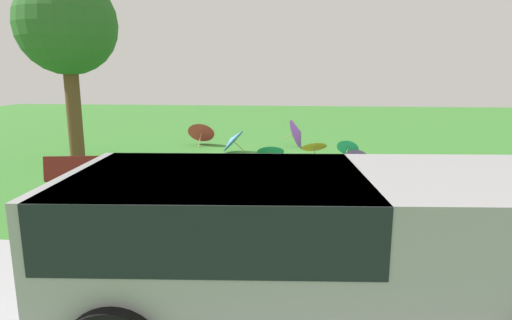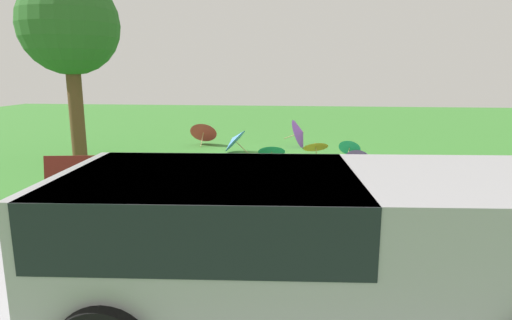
% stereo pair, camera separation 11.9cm
% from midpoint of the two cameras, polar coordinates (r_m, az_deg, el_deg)
% --- Properties ---
extents(ground, '(40.00, 40.00, 0.00)m').
position_cam_midpoint_polar(ground, '(11.41, 0.45, -0.63)').
color(ground, '#387A2D').
extents(van_dark, '(4.72, 2.39, 1.53)m').
position_cam_midpoint_polar(van_dark, '(4.06, 5.88, -10.34)').
color(van_dark, '#99999E').
rests_on(van_dark, ground).
extents(park_bench, '(1.66, 0.73, 0.90)m').
position_cam_midpoint_polar(park_bench, '(8.73, -20.58, -2.10)').
color(park_bench, maroon).
rests_on(park_bench, ground).
extents(shade_tree, '(2.60, 2.60, 4.92)m').
position_cam_midpoint_polar(shade_tree, '(12.76, -23.21, 15.89)').
color(shade_tree, brown).
rests_on(shade_tree, ground).
extents(parasol_red_0, '(0.90, 0.88, 0.85)m').
position_cam_midpoint_polar(parasol_red_0, '(14.61, -6.69, 3.83)').
color(parasol_red_0, tan).
rests_on(parasol_red_0, ground).
extents(parasol_purple_0, '(0.88, 1.03, 0.96)m').
position_cam_midpoint_polar(parasol_purple_0, '(14.03, 6.14, 3.59)').
color(parasol_purple_0, tan).
rests_on(parasol_purple_0, ground).
extents(parasol_orange_0, '(0.82, 0.80, 0.66)m').
position_cam_midpoint_polar(parasol_orange_0, '(11.84, 8.15, 1.91)').
color(parasol_orange_0, tan).
rests_on(parasol_orange_0, ground).
extents(parasol_purple_1, '(0.69, 0.69, 0.62)m').
position_cam_midpoint_polar(parasol_purple_1, '(11.06, 13.54, 0.27)').
color(parasol_purple_1, tan).
rests_on(parasol_purple_1, ground).
extents(parasol_blue_0, '(0.84, 0.94, 0.77)m').
position_cam_midpoint_polar(parasol_blue_0, '(13.02, -2.70, 2.71)').
color(parasol_blue_0, tan).
rests_on(parasol_blue_0, ground).
extents(parasol_teal_1, '(0.75, 0.69, 0.59)m').
position_cam_midpoint_polar(parasol_teal_1, '(12.71, 12.59, 1.77)').
color(parasol_teal_1, tan).
rests_on(parasol_teal_1, ground).
extents(parasol_teal_2, '(0.77, 0.73, 0.69)m').
position_cam_midpoint_polar(parasol_teal_2, '(11.15, 2.38, 1.38)').
color(parasol_teal_2, tan).
rests_on(parasol_teal_2, ground).
extents(parasol_pink_1, '(0.82, 0.71, 0.71)m').
position_cam_midpoint_polar(parasol_pink_1, '(10.10, -23.53, -1.18)').
color(parasol_pink_1, tan).
rests_on(parasol_pink_1, ground).
extents(parasol_pink_2, '(0.79, 0.75, 0.66)m').
position_cam_midpoint_polar(parasol_pink_2, '(8.23, 24.53, -4.21)').
color(parasol_pink_2, tan).
rests_on(parasol_pink_2, ground).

